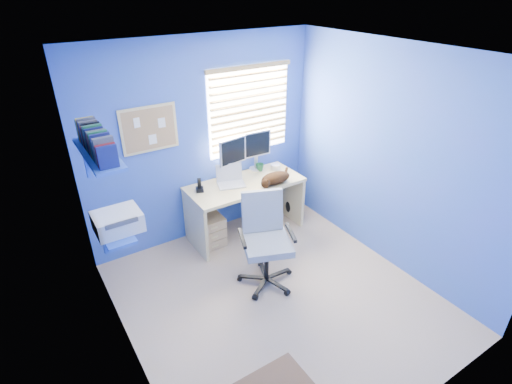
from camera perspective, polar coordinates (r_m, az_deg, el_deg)
floor at (r=4.43m, az=3.02°, el=-14.84°), size 3.00×3.20×0.00m
ceiling at (r=3.27m, az=4.19°, el=18.98°), size 3.00×3.20×0.00m
wall_back at (r=4.94m, az=-7.51°, el=7.04°), size 3.00×0.01×2.50m
wall_front at (r=2.81m, az=23.63°, el=-13.95°), size 3.00×0.01×2.50m
wall_left at (r=3.17m, az=-19.25°, el=-7.67°), size 0.01×3.20×2.50m
wall_right at (r=4.65m, az=18.70°, el=4.34°), size 0.01×3.20×2.50m
desk at (r=5.21m, az=-1.52°, el=-2.30°), size 1.47×0.65×0.74m
laptop at (r=4.94m, az=-3.58°, el=2.14°), size 0.39×0.35×0.22m
monitor_left at (r=5.07m, az=-3.39°, el=4.86°), size 0.41×0.18×0.54m
monitor_right at (r=5.28m, az=-0.00°, el=5.93°), size 0.41×0.14×0.54m
phone at (r=4.85m, az=-8.10°, el=1.04°), size 0.12×0.13×0.17m
mug at (r=5.33m, az=0.55°, el=3.54°), size 0.10×0.09×0.10m
cd_spindle at (r=5.39m, az=2.79°, el=3.65°), size 0.13×0.13×0.07m
cat at (r=4.99m, az=2.82°, el=2.01°), size 0.46×0.34×0.15m
tower_pc at (r=5.49m, az=1.14°, el=-2.33°), size 0.28×0.47×0.45m
drawer_boxes at (r=5.08m, az=-6.64°, el=-5.63°), size 0.35×0.28×0.41m
yellow_book at (r=5.34m, az=1.07°, el=-4.64°), size 0.03×0.17×0.24m
backpack at (r=5.72m, az=5.55°, el=-1.80°), size 0.30×0.24×0.33m
office_chair at (r=4.41m, az=1.37°, el=-8.49°), size 0.78×0.78×1.03m
window_blinds at (r=5.11m, az=-0.88°, el=11.57°), size 1.15×0.05×1.10m
corkboard at (r=4.60m, az=-14.99°, el=8.67°), size 0.64×0.02×0.52m
wall_shelves at (r=3.74m, az=-20.63°, el=1.18°), size 0.42×0.90×1.05m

